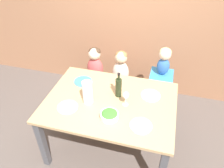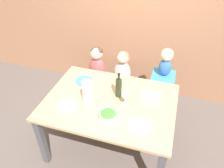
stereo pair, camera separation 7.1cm
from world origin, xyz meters
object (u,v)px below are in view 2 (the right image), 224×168
object	(u,v)px
paper_towel_roll	(87,92)
salad_bowl_large	(108,115)
chair_right_highchair	(162,85)
person_child_center	(123,67)
dinner_plate_front_right	(139,127)
wine_glass_near	(125,96)
wine_bottle	(119,87)
dinner_plate_front_left	(67,106)
chair_far_center	(122,87)
chair_far_left	(98,82)
person_child_left	(97,62)
person_baby_right	(166,60)
dinner_plate_back_left	(84,81)
dinner_plate_back_right	(151,96)

from	to	relation	value
paper_towel_roll	salad_bowl_large	xyz separation A→B (m)	(0.29, -0.17, -0.10)
chair_right_highchair	person_child_center	xyz separation A→B (m)	(-0.58, 0.00, 0.19)
chair_right_highchair	dinner_plate_front_right	xyz separation A→B (m)	(-0.12, -1.06, 0.23)
wine_glass_near	person_child_center	bearing A→B (deg)	106.97
wine_bottle	dinner_plate_front_left	bearing A→B (deg)	-144.74
chair_far_center	chair_far_left	bearing A→B (deg)	180.00
person_child_left	person_baby_right	size ratio (longest dim) A/B	1.32
paper_towel_roll	dinner_plate_front_right	distance (m)	0.67
chair_far_left	person_child_left	size ratio (longest dim) A/B	0.89
person_child_center	dinner_plate_front_right	xyz separation A→B (m)	(0.46, -1.06, 0.04)
person_child_center	dinner_plate_back_left	xyz separation A→B (m)	(-0.37, -0.52, 0.04)
chair_far_center	person_child_left	xyz separation A→B (m)	(-0.39, 0.00, 0.36)
chair_far_center	wine_bottle	size ratio (longest dim) A/B	1.48
dinner_plate_back_left	dinner_plate_front_right	world-z (taller)	same
dinner_plate_back_right	dinner_plate_back_left	bearing A→B (deg)	176.53
wine_bottle	paper_towel_roll	size ratio (longest dim) A/B	1.14
person_child_left	wine_glass_near	bearing A→B (deg)	-51.61
chair_far_left	wine_bottle	world-z (taller)	wine_bottle
chair_right_highchair	dinner_plate_front_left	xyz separation A→B (m)	(-0.93, -1.01, 0.23)
paper_towel_roll	dinner_plate_back_left	distance (m)	0.41
chair_right_highchair	wine_glass_near	xyz separation A→B (m)	(-0.34, -0.79, 0.36)
wine_glass_near	dinner_plate_back_left	world-z (taller)	wine_glass_near
chair_far_center	dinner_plate_back_left	bearing A→B (deg)	-125.05
salad_bowl_large	dinner_plate_front_left	world-z (taller)	salad_bowl_large
person_child_left	dinner_plate_front_right	bearing A→B (deg)	-51.51
paper_towel_roll	wine_bottle	bearing A→B (deg)	33.35
chair_far_center	dinner_plate_front_right	xyz separation A→B (m)	(0.46, -1.06, 0.40)
chair_far_left	dinner_plate_back_right	bearing A→B (deg)	-33.08
person_child_center	wine_glass_near	xyz separation A→B (m)	(0.24, -0.80, 0.16)
chair_right_highchair	salad_bowl_large	distance (m)	1.16
wine_glass_near	dinner_plate_back_right	world-z (taller)	wine_glass_near
chair_far_center	dinner_plate_front_left	world-z (taller)	dinner_plate_front_left
wine_glass_near	salad_bowl_large	world-z (taller)	wine_glass_near
chair_far_center	chair_right_highchair	size ratio (longest dim) A/B	0.64
chair_far_left	wine_bottle	bearing A→B (deg)	-52.13
chair_right_highchair	wine_bottle	bearing A→B (deg)	-124.07
chair_far_left	chair_far_center	size ratio (longest dim) A/B	1.00
dinner_plate_back_left	chair_right_highchair	bearing A→B (deg)	28.87
chair_far_center	person_child_center	world-z (taller)	person_child_center
wine_glass_near	dinner_plate_front_right	bearing A→B (deg)	-51.21
chair_right_highchair	dinner_plate_back_left	world-z (taller)	dinner_plate_back_left
person_child_center	wine_bottle	xyz separation A→B (m)	(0.13, -0.67, 0.16)
person_child_center	dinner_plate_front_right	size ratio (longest dim) A/B	2.29
paper_towel_roll	person_baby_right	bearing A→B (deg)	49.11
chair_right_highchair	person_baby_right	distance (m)	0.40
paper_towel_roll	dinner_plate_front_left	bearing A→B (deg)	-141.86
wine_bottle	dinner_plate_back_right	world-z (taller)	wine_bottle
wine_bottle	dinner_plate_front_right	world-z (taller)	wine_bottle
chair_far_left	person_baby_right	world-z (taller)	person_baby_right
dinner_plate_back_right	dinner_plate_front_right	xyz separation A→B (m)	(-0.03, -0.49, 0.00)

